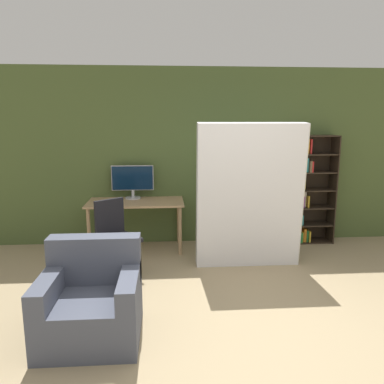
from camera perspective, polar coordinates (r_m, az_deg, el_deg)
ground_plane at (r=3.54m, az=9.78°, el=-21.92°), size 16.00×16.00×0.00m
wall_back at (r=5.86m, az=3.42°, el=5.38°), size 8.00×0.06×2.70m
desk at (r=5.58m, az=-8.56°, el=-2.29°), size 1.40×0.68×0.74m
monitor at (r=5.71m, az=-9.04°, el=1.81°), size 0.63×0.23×0.51m
office_chair at (r=4.80m, az=-11.45°, el=-7.88°), size 0.62×0.62×0.94m
bookshelf at (r=6.14m, az=17.13°, el=0.26°), size 0.66×0.33×1.69m
mattress_near at (r=4.89m, az=8.84°, el=-0.65°), size 1.37×0.34×1.89m
armchair at (r=3.59m, az=-15.01°, el=-15.79°), size 0.85×0.80×0.85m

